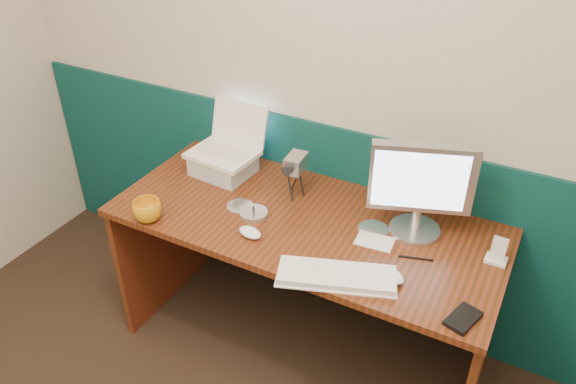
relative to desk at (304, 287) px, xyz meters
The scene contains 19 objects.
back_wall 0.95m from the desk, 91.53° to the left, with size 3.50×0.04×2.50m, color beige.
wainscot 0.38m from the desk, 91.58° to the left, with size 3.48×0.02×1.00m, color #083737.
desk is the anchor object (origin of this frame).
laptop_riser 0.67m from the desk, 163.36° to the left, with size 0.25×0.21×0.09m, color silver.
laptop 0.78m from the desk, 163.36° to the left, with size 0.29×0.22×0.24m, color white, non-canonical shape.
monitor 0.72m from the desk, 17.05° to the left, with size 0.39×0.11×0.39m, color #BABABF, non-canonical shape.
keyboard 0.54m from the desk, 46.33° to the right, with size 0.42×0.14×0.02m, color white.
mouse_right 0.61m from the desk, 22.94° to the right, with size 0.11×0.07×0.04m, color white.
mouse_left 0.46m from the desk, 124.95° to the right, with size 0.10×0.06×0.03m, color white.
mug 0.77m from the desk, 151.59° to the right, with size 0.12×0.12×0.09m, color orange.
camcorder 0.50m from the desk, 130.56° to the left, with size 0.08×0.12×0.18m, color #B1B1B6, non-canonical shape.
cd_spindle 0.44m from the desk, 157.00° to the right, with size 0.12×0.12×0.02m, color silver.
cd_loose_a 0.47m from the desk, behind, with size 0.11×0.11×0.00m, color silver.
cd_loose_b 0.47m from the desk, 14.29° to the left, with size 0.12×0.12×0.00m, color silver.
pen 0.61m from the desk, ahead, with size 0.01×0.01×0.13m, color black.
papers 0.48m from the desk, ahead, with size 0.14×0.10×0.00m, color white.
dock 0.84m from the desk, ahead, with size 0.08×0.06×0.01m, color white.
music_player 0.86m from the desk, ahead, with size 0.05×0.01×0.09m, color silver.
pda 0.84m from the desk, 20.21° to the right, with size 0.08×0.13×0.02m, color black.
Camera 1 is at (0.82, -0.29, 2.10)m, focal length 35.00 mm.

